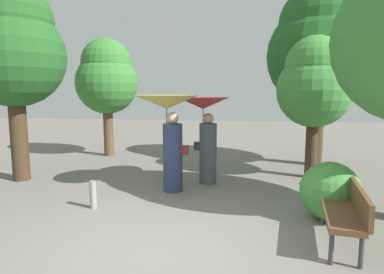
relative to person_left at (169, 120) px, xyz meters
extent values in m
plane|color=slate|center=(0.43, -2.74, -1.55)|extent=(40.00, 40.00, 0.00)
cylinder|color=navy|center=(0.08, 0.00, -0.81)|extent=(0.42, 0.42, 1.47)
sphere|color=tan|center=(0.08, 0.00, 0.04)|extent=(0.26, 0.26, 0.26)
cylinder|color=#333338|center=(-0.04, 0.00, -0.17)|extent=(0.02, 0.02, 0.83)
cone|color=#D8C64C|center=(-0.04, 0.00, 0.38)|extent=(1.38, 1.38, 0.29)
cube|color=maroon|center=(0.35, -0.02, -0.64)|extent=(0.14, 0.10, 0.20)
cylinder|color=#474C56|center=(0.77, 0.71, -0.84)|extent=(0.41, 0.41, 1.42)
sphere|color=tan|center=(0.77, 0.71, -0.01)|extent=(0.25, 0.25, 0.25)
cylinder|color=#333338|center=(0.65, 0.72, -0.21)|extent=(0.02, 0.02, 0.82)
cone|color=#B22D2D|center=(0.65, 0.72, 0.34)|extent=(1.22, 1.22, 0.27)
cube|color=#333342|center=(0.51, 0.73, -0.67)|extent=(0.14, 0.10, 0.20)
cylinder|color=#38383D|center=(2.87, -1.46, -1.33)|extent=(0.06, 0.06, 0.44)
cylinder|color=#38383D|center=(3.21, -1.51, -1.33)|extent=(0.06, 0.06, 0.44)
cylinder|color=#38383D|center=(2.68, -2.79, -1.33)|extent=(0.06, 0.06, 0.44)
cylinder|color=#38383D|center=(3.01, -2.83, -1.33)|extent=(0.06, 0.06, 0.44)
cube|color=brown|center=(2.94, -2.15, -1.09)|extent=(0.65, 1.55, 0.08)
cube|color=brown|center=(3.18, -2.18, -0.89)|extent=(0.28, 1.49, 0.35)
cylinder|color=#42301E|center=(-3.77, 0.33, 0.44)|extent=(0.40, 0.40, 3.96)
sphere|color=#235B23|center=(-3.77, 0.33, 1.43)|extent=(2.38, 2.38, 2.38)
sphere|color=#235B23|center=(-3.77, 0.33, 2.22)|extent=(1.90, 1.90, 1.90)
cylinder|color=#42301E|center=(3.28, 1.63, -0.09)|extent=(0.29, 0.29, 2.91)
sphere|color=#428C3D|center=(3.28, 1.63, 0.63)|extent=(1.82, 1.82, 1.82)
sphere|color=#428C3D|center=(3.28, 1.63, 1.22)|extent=(1.46, 1.46, 1.46)
cylinder|color=brown|center=(-2.86, 3.61, 0.06)|extent=(0.32, 0.32, 3.22)
sphere|color=#387F33|center=(-2.86, 3.61, 0.87)|extent=(2.01, 2.01, 2.01)
sphere|color=#387F33|center=(-2.86, 3.61, 1.51)|extent=(1.61, 1.61, 1.61)
cylinder|color=#42301E|center=(3.69, 3.15, 0.54)|extent=(0.42, 0.42, 4.18)
sphere|color=#235B23|center=(3.69, 3.15, 1.59)|extent=(2.96, 2.96, 2.96)
sphere|color=#235B23|center=(3.69, 3.15, 2.42)|extent=(2.36, 2.36, 2.36)
sphere|color=#2D6B28|center=(3.66, 0.75, -1.27)|extent=(0.56, 0.56, 0.56)
sphere|color=#428C3D|center=(3.03, -1.23, -1.05)|extent=(0.99, 0.99, 0.99)
cylinder|color=gray|center=(-1.16, -1.30, -1.29)|extent=(0.12, 0.12, 0.52)
camera|label=1|loc=(1.53, -6.93, 0.62)|focal=31.19mm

